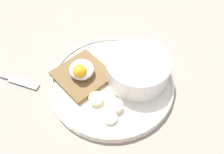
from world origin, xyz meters
TOP-DOWN VIEW (x-y plane):
  - ground_plane at (0.00, 0.00)cm, footprint 120.00×120.00cm
  - plate at (0.00, 0.00)cm, footprint 26.53×26.53cm
  - oatmeal_bowl at (-1.23, -5.45)cm, footprint 13.43×13.43cm
  - toast_slice at (4.50, 4.85)cm, footprint 12.66×12.66cm
  - poached_egg at (4.26, 5.02)cm, footprint 5.39×5.16cm
  - banana_slice_front at (-2.48, 4.98)cm, footprint 3.81×3.80cm
  - banana_slice_left at (-7.49, 4.45)cm, footprint 3.13×3.01cm
  - banana_slice_back at (-5.86, 2.33)cm, footprint 3.46×3.54cm
  - knife at (11.88, 18.75)cm, footprint 10.56×9.75cm

SIDE VIEW (x-z plane):
  - ground_plane at x=0.00cm, z-range 0.00..2.00cm
  - knife at x=11.88cm, z-range 2.00..2.80cm
  - plate at x=0.00cm, z-range 2.00..3.60cm
  - toast_slice at x=4.50cm, z-range 3.07..4.15cm
  - banana_slice_left at x=-7.49cm, z-range 2.88..4.37cm
  - banana_slice_front at x=-2.48cm, z-range 2.97..4.36cm
  - banana_slice_back at x=-5.86cm, z-range 2.94..4.53cm
  - poached_egg at x=4.26cm, z-range 3.76..7.50cm
  - oatmeal_bowl at x=-1.23cm, z-range 2.98..8.59cm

